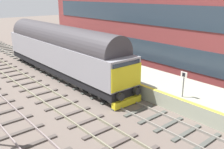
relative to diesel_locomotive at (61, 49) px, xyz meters
name	(u,v)px	position (x,y,z in m)	size (l,w,h in m)	color
ground_plane	(90,88)	(0.00, -4.50, -2.48)	(140.00, 140.00, 0.00)	#61554D
track_main	(90,88)	(0.00, -4.50, -2.43)	(2.50, 60.00, 0.15)	gray
track_adjacent_west	(52,99)	(-3.42, -4.50, -2.42)	(2.50, 60.00, 0.15)	gray
track_adjacent_far_west	(4,112)	(-6.79, -4.50, -2.42)	(2.50, 60.00, 0.15)	gray
station_platform	(123,74)	(3.60, -4.50, -1.98)	(4.00, 44.00, 1.01)	#9FA38F
diesel_locomotive	(61,49)	(0.00, 0.00, 0.00)	(2.74, 17.82, 4.68)	black
platform_number_sign	(184,80)	(2.09, -11.65, -0.35)	(0.10, 0.44, 1.67)	slate
waiting_passenger	(110,54)	(3.55, -2.78, -0.49)	(0.34, 0.51, 1.64)	#333336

